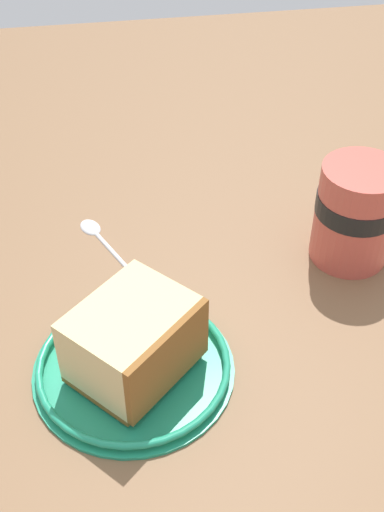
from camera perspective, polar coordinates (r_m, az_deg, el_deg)
name	(u,v)px	position (r cm, az deg, el deg)	size (l,w,h in cm)	color
ground_plane	(242,328)	(64.21, 4.36, -6.23)	(144.98, 144.98, 3.44)	brown
small_plate	(134,366)	(58.18, -5.09, -9.49)	(17.66, 17.66, 1.31)	#1E8C66
cake_slice	(134,341)	(55.37, -5.09, -7.36)	(12.79, 12.71, 6.94)	brown
tea_mug	(356,211)	(67.63, 14.08, 3.82)	(9.83, 8.68, 10.73)	#BF4C3F
teaspoon	(98,234)	(71.77, -8.15, 1.90)	(6.20, 11.17, 0.80)	silver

